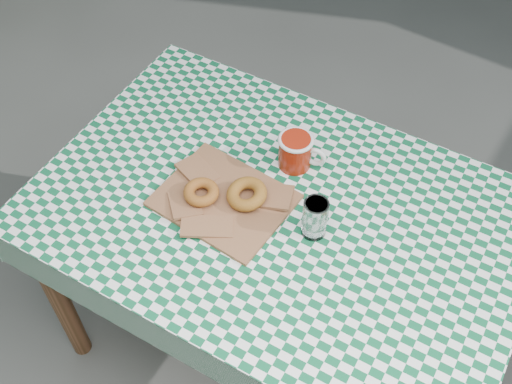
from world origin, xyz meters
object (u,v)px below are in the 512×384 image
Objects in this scene: coffee_mug at (295,152)px; table at (275,285)px; drinking_glass at (315,218)px; paper_bag at (224,199)px.

table is at bearing -86.35° from coffee_mug.
coffee_mug is 1.57× the size of drinking_glass.
drinking_glass is (0.11, -0.01, 0.44)m from table.
coffee_mug is (-0.05, 0.16, 0.43)m from table.
drinking_glass reaches higher than paper_bag.
table is 0.46m from coffee_mug.
coffee_mug is at bearing 103.66° from table.
drinking_glass is at bearing 10.79° from paper_bag.
paper_bag is at bearing -169.21° from drinking_glass.
coffee_mug reaches higher than table.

